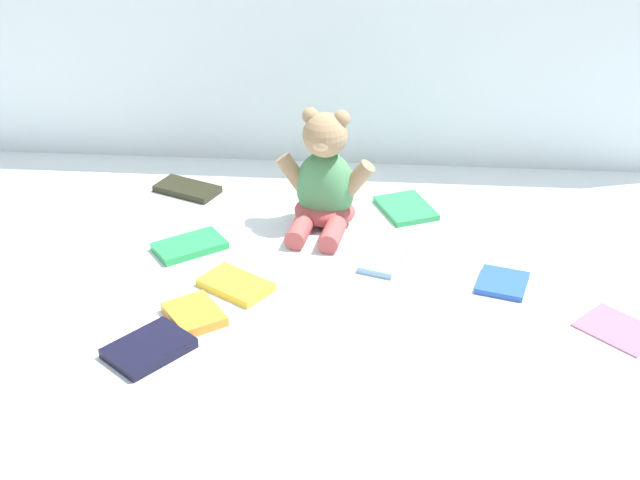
{
  "coord_description": "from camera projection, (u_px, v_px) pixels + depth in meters",
  "views": [
    {
      "loc": [
        0.1,
        -1.42,
        0.86
      ],
      "look_at": [
        -0.0,
        -0.1,
        0.1
      ],
      "focal_mm": 48.76,
      "sensor_mm": 36.0,
      "label": 1
    }
  ],
  "objects": [
    {
      "name": "book_case_4",
      "position": [
        406.0,
        208.0,
        1.83
      ],
      "size": [
        0.14,
        0.16,
        0.01
      ],
      "primitive_type": "cube",
      "rotation": [
        0.0,
        0.0,
        3.56
      ],
      "color": "green",
      "rests_on": "ground_plane"
    },
    {
      "name": "book_case_3",
      "position": [
        386.0,
        256.0,
        1.66
      ],
      "size": [
        0.11,
        0.15,
        0.01
      ],
      "primitive_type": "cube",
      "rotation": [
        0.0,
        0.0,
        2.83
      ],
      "color": "#81ADD2",
      "rests_on": "ground_plane"
    },
    {
      "name": "book_case_7",
      "position": [
        502.0,
        283.0,
        1.58
      ],
      "size": [
        0.11,
        0.11,
        0.01
      ],
      "primitive_type": "cube",
      "rotation": [
        0.0,
        0.0,
        2.87
      ],
      "color": "#2652AE",
      "rests_on": "ground_plane"
    },
    {
      "name": "teddy_bear",
      "position": [
        324.0,
        184.0,
        1.74
      ],
      "size": [
        0.21,
        0.19,
        0.25
      ],
      "rotation": [
        0.0,
        0.0,
        -0.14
      ],
      "color": "#4C8C59",
      "rests_on": "ground_plane"
    },
    {
      "name": "ground_plane",
      "position": [
        326.0,
        260.0,
        1.66
      ],
      "size": [
        3.2,
        3.2,
        0.0
      ],
      "primitive_type": "plane",
      "color": "silver"
    },
    {
      "name": "book_case_0",
      "position": [
        149.0,
        348.0,
        1.4
      ],
      "size": [
        0.15,
        0.16,
        0.02
      ],
      "primitive_type": "cube",
      "rotation": [
        0.0,
        0.0,
        5.6
      ],
      "color": "black",
      "rests_on": "ground_plane"
    },
    {
      "name": "book_case_8",
      "position": [
        187.0,
        189.0,
        1.91
      ],
      "size": [
        0.16,
        0.12,
        0.01
      ],
      "primitive_type": "cube",
      "rotation": [
        0.0,
        0.0,
        4.31
      ],
      "color": "black",
      "rests_on": "ground_plane"
    },
    {
      "name": "book_case_2",
      "position": [
        236.0,
        285.0,
        1.57
      ],
      "size": [
        0.15,
        0.13,
        0.01
      ],
      "primitive_type": "cube",
      "rotation": [
        0.0,
        0.0,
        1.0
      ],
      "color": "gold",
      "rests_on": "ground_plane"
    },
    {
      "name": "book_case_1",
      "position": [
        619.0,
        328.0,
        1.46
      ],
      "size": [
        0.16,
        0.16,
        0.01
      ],
      "primitive_type": "cube",
      "rotation": [
        0.0,
        0.0,
        3.96
      ],
      "color": "#AD6487",
      "rests_on": "ground_plane"
    },
    {
      "name": "book_case_5",
      "position": [
        190.0,
        246.0,
        1.69
      ],
      "size": [
        0.15,
        0.14,
        0.02
      ],
      "primitive_type": "cube",
      "rotation": [
        0.0,
        0.0,
        2.21
      ],
      "color": "green",
      "rests_on": "ground_plane"
    },
    {
      "name": "backdrop_drape",
      "position": [
        342.0,
        17.0,
        1.9
      ],
      "size": [
        1.79,
        0.03,
        0.68
      ],
      "primitive_type": "cube",
      "color": "silver",
      "rests_on": "ground_plane"
    },
    {
      "name": "book_case_6",
      "position": [
        194.0,
        314.0,
        1.49
      ],
      "size": [
        0.13,
        0.13,
        0.02
      ],
      "primitive_type": "cube",
      "rotation": [
        0.0,
        0.0,
        0.63
      ],
      "color": "orange",
      "rests_on": "ground_plane"
    }
  ]
}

